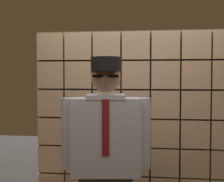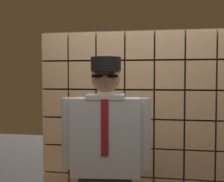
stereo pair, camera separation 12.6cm
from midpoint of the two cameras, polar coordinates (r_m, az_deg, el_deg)
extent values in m
cube|color=#E0B78C|center=(3.49, -9.53, -12.52)|extent=(0.29, 0.08, 0.29)
cube|color=#E0B78C|center=(3.40, -4.44, -12.89)|extent=(0.29, 0.08, 0.29)
cube|color=#E0B78C|center=(3.34, 0.89, -13.17)|extent=(0.29, 0.08, 0.29)
cube|color=#E0B78C|center=(3.31, 6.38, -13.34)|extent=(0.29, 0.08, 0.29)
cube|color=#E0B78C|center=(3.30, 11.93, -13.40)|extent=(0.29, 0.08, 0.29)
cube|color=#E0B78C|center=(3.33, 17.44, -13.33)|extent=(0.29, 0.08, 0.29)
cube|color=#E0B78C|center=(3.42, -9.57, -7.47)|extent=(0.29, 0.08, 0.29)
cube|color=#E0B78C|center=(3.33, -4.46, -7.72)|extent=(0.29, 0.08, 0.29)
cube|color=#E0B78C|center=(3.27, 0.90, -7.91)|extent=(0.29, 0.08, 0.29)
cube|color=#E0B78C|center=(3.23, 6.41, -8.03)|extent=(0.29, 0.08, 0.29)
cube|color=#E0B78C|center=(3.23, 11.98, -8.09)|extent=(0.29, 0.08, 0.29)
cube|color=#E0B78C|center=(3.26, 17.52, -8.06)|extent=(0.29, 0.08, 0.29)
cube|color=#E0B78C|center=(3.38, -9.61, -2.26)|extent=(0.29, 0.08, 0.29)
cube|color=#E0B78C|center=(3.29, -4.48, -2.37)|extent=(0.29, 0.08, 0.29)
cube|color=#E0B78C|center=(3.22, 0.90, -2.46)|extent=(0.29, 0.08, 0.29)
cube|color=#E0B78C|center=(3.19, 6.44, -2.53)|extent=(0.29, 0.08, 0.29)
cube|color=#E0B78C|center=(3.19, 12.04, -2.58)|extent=(0.29, 0.08, 0.29)
cube|color=#E0B78C|center=(3.22, 17.60, -2.60)|extent=(0.29, 0.08, 0.29)
cube|color=#E0B78C|center=(3.36, -9.65, 3.03)|extent=(0.29, 0.08, 0.29)
cube|color=#E0B78C|center=(3.27, -4.50, 3.07)|extent=(0.29, 0.08, 0.29)
cube|color=#E0B78C|center=(3.21, 0.90, 3.08)|extent=(0.29, 0.08, 0.29)
cube|color=#E0B78C|center=(3.18, 6.47, 3.07)|extent=(0.29, 0.08, 0.29)
cube|color=#E0B78C|center=(3.17, 12.10, 3.03)|extent=(0.29, 0.08, 0.29)
cube|color=#E0B78C|center=(3.20, 17.68, 2.96)|extent=(0.29, 0.08, 0.29)
cube|color=#E0B78C|center=(3.38, -9.70, 8.31)|extent=(0.29, 0.08, 0.29)
cube|color=#E0B78C|center=(3.29, -4.52, 8.50)|extent=(0.29, 0.08, 0.29)
cube|color=#E0B78C|center=(3.23, 0.91, 8.62)|extent=(0.29, 0.08, 0.29)
cube|color=#E0B78C|center=(3.19, 6.50, 8.66)|extent=(0.29, 0.08, 0.29)
cube|color=#E0B78C|center=(3.19, 12.15, 8.62)|extent=(0.29, 0.08, 0.29)
cube|color=#E0B78C|center=(3.22, 17.76, 8.51)|extent=(0.29, 0.08, 0.29)
cube|color=#5B5447|center=(3.28, 6.46, -7.87)|extent=(2.20, 0.02, 2.20)
cube|color=silver|center=(2.45, 0.31, -8.68)|extent=(0.58, 0.30, 0.63)
cube|color=maroon|center=(2.31, 0.17, -7.01)|extent=(0.06, 0.02, 0.44)
cube|color=silver|center=(2.41, 0.31, -1.11)|extent=(0.33, 0.29, 0.04)
sphere|color=#A87A5B|center=(2.40, 0.31, 2.61)|extent=(0.24, 0.24, 0.24)
ellipsoid|color=black|center=(2.35, 0.25, 1.58)|extent=(0.16, 0.10, 0.11)
cube|color=black|center=(2.29, 0.19, 2.90)|extent=(0.20, 0.04, 0.02)
cylinder|color=black|center=(2.31, 0.21, 3.85)|extent=(0.20, 0.20, 0.01)
cylinder|color=black|center=(2.40, 0.31, 5.17)|extent=(0.24, 0.24, 0.11)
cylinder|color=silver|center=(2.45, 7.64, -8.10)|extent=(0.12, 0.12, 0.58)
cylinder|color=silver|center=(2.48, -6.94, -7.98)|extent=(0.12, 0.12, 0.58)
camera|label=1|loc=(0.06, -88.50, 0.07)|focal=47.65mm
camera|label=2|loc=(0.06, 91.50, -0.07)|focal=47.65mm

